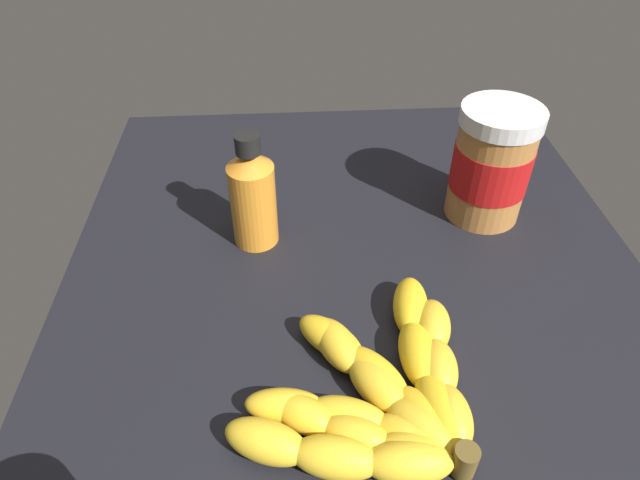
{
  "coord_description": "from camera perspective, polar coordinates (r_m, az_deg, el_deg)",
  "views": [
    {
      "loc": [
        39.18,
        -6.85,
        42.78
      ],
      "look_at": [
        -3.8,
        -4.08,
        5.68
      ],
      "focal_mm": 30.81,
      "sensor_mm": 36.0,
      "label": 1
    }
  ],
  "objects": [
    {
      "name": "honey_bottle",
      "position": [
        0.62,
        -7.01,
        4.58
      ],
      "size": [
        5.26,
        5.26,
        14.05
      ],
      "color": "orange",
      "rests_on": "ground_plane"
    },
    {
      "name": "ground_plane",
      "position": [
        0.6,
        4.17,
        -7.85
      ],
      "size": [
        85.37,
        64.98,
        4.18
      ],
      "primitive_type": "cube",
      "color": "black"
    },
    {
      "name": "banana_bunch",
      "position": [
        0.5,
        6.61,
        -15.69
      ],
      "size": [
        22.0,
        22.2,
        3.49
      ],
      "color": "gold",
      "rests_on": "ground_plane"
    },
    {
      "name": "peanut_butter_jar",
      "position": [
        0.69,
        17.37,
        7.51
      ],
      "size": [
        9.47,
        9.47,
        14.36
      ],
      "color": "#B27238",
      "rests_on": "ground_plane"
    }
  ]
}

